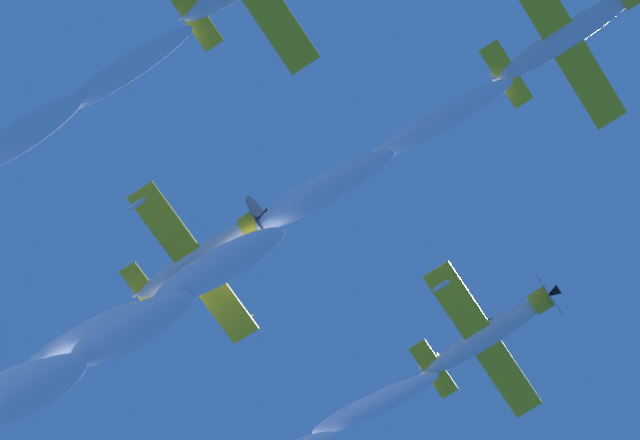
% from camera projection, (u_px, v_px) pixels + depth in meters
% --- Properties ---
extents(airplane_lead, '(8.42, 8.81, 2.88)m').
position_uv_depth(airplane_lead, '(572.00, 32.00, 56.84)').
color(airplane_lead, silver).
extents(airplane_left_wingman, '(8.49, 8.74, 3.40)m').
position_uv_depth(airplane_left_wingman, '(490.00, 333.00, 64.11)').
color(airplane_left_wingman, silver).
extents(airplane_slot_tail, '(8.47, 8.75, 3.08)m').
position_uv_depth(airplane_slot_tail, '(202.00, 257.00, 62.19)').
color(airplane_slot_tail, silver).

